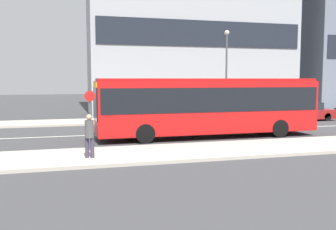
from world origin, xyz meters
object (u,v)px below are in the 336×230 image
object	(u,v)px
city_bus	(208,103)
street_lamp	(226,65)
bus_stop_sign	(90,115)
parked_car_0	(305,112)
pedestrian_near_stop	(89,133)

from	to	relation	value
city_bus	street_lamp	size ratio (longest dim) A/B	1.79
bus_stop_sign	street_lamp	bearing A→B (deg)	44.42
parked_car_0	pedestrian_near_stop	distance (m)	19.53
city_bus	bus_stop_sign	xyz separation A→B (m)	(-6.43, -3.10, -0.19)
parked_car_0	street_lamp	xyz separation A→B (m)	(-5.66, 1.85, 3.57)
bus_stop_sign	pedestrian_near_stop	bearing A→B (deg)	-94.95
parked_car_0	pedestrian_near_stop	xyz separation A→B (m)	(-16.66, -10.19, 0.42)
pedestrian_near_stop	street_lamp	distance (m)	16.61
city_bus	bus_stop_sign	world-z (taller)	city_bus
bus_stop_sign	city_bus	bearing A→B (deg)	25.76
pedestrian_near_stop	street_lamp	bearing A→B (deg)	61.39
city_bus	street_lamp	world-z (taller)	street_lamp
city_bus	street_lamp	xyz separation A→B (m)	(4.45, 7.55, 2.39)
parked_car_0	bus_stop_sign	world-z (taller)	bus_stop_sign
parked_car_0	bus_stop_sign	bearing A→B (deg)	-151.97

